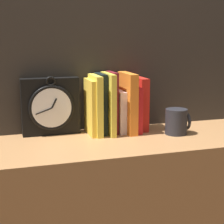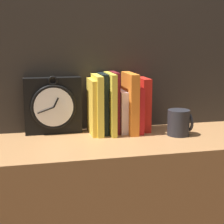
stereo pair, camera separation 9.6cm
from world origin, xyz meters
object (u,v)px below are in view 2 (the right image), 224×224
(book_slot3_yellow, at_px, (110,104))
(book_slot6_orange, at_px, (130,103))
(book_slot2_black, at_px, (103,103))
(book_slot0_yellow, at_px, (92,107))
(book_slot4_maroon, at_px, (115,102))
(book_slot1_yellow, at_px, (97,105))
(book_slot8_red, at_px, (143,104))
(book_slot5_white, at_px, (121,111))
(mug, at_px, (179,123))
(book_slot7_red, at_px, (136,109))
(clock, at_px, (53,106))

(book_slot3_yellow, bearing_deg, book_slot6_orange, -0.30)
(book_slot6_orange, bearing_deg, book_slot2_black, 170.58)
(book_slot0_yellow, relative_size, book_slot4_maroon, 0.89)
(book_slot1_yellow, bearing_deg, book_slot2_black, 26.09)
(book_slot0_yellow, relative_size, book_slot8_red, 1.01)
(book_slot2_black, bearing_deg, book_slot1_yellow, -153.91)
(book_slot4_maroon, bearing_deg, book_slot3_yellow, -137.72)
(book_slot5_white, bearing_deg, book_slot0_yellow, -176.92)
(book_slot0_yellow, distance_m, mug, 0.36)
(book_slot0_yellow, distance_m, book_slot6_orange, 0.16)
(book_slot7_red, xyz_separation_m, book_slot8_red, (0.03, 0.01, 0.02))
(clock, bearing_deg, book_slot1_yellow, -14.48)
(book_slot3_yellow, bearing_deg, book_slot1_yellow, 174.56)
(book_slot4_maroon, relative_size, mug, 2.40)
(clock, height_order, book_slot0_yellow, clock)
(book_slot6_orange, bearing_deg, book_slot0_yellow, 176.46)
(book_slot7_red, relative_size, mug, 1.83)
(clock, relative_size, book_slot2_black, 0.98)
(book_slot1_yellow, distance_m, mug, 0.34)
(mug, bearing_deg, book_slot3_yellow, 160.62)
(book_slot2_black, xyz_separation_m, book_slot8_red, (0.17, 0.00, -0.01))
(book_slot0_yellow, height_order, book_slot6_orange, book_slot6_orange)
(book_slot8_red, bearing_deg, book_slot2_black, -178.83)
(book_slot1_yellow, height_order, book_slot2_black, book_slot2_black)
(book_slot3_yellow, height_order, book_slot8_red, book_slot3_yellow)
(book_slot2_black, bearing_deg, book_slot5_white, -1.28)
(book_slot8_red, bearing_deg, mug, -44.63)
(book_slot4_maroon, bearing_deg, book_slot1_yellow, -168.30)
(book_slot0_yellow, bearing_deg, book_slot2_black, 10.05)
(book_slot8_red, bearing_deg, book_slot3_yellow, -171.82)
(book_slot0_yellow, xyz_separation_m, book_slot3_yellow, (0.07, -0.01, 0.01))
(book_slot4_maroon, height_order, book_slot6_orange, book_slot4_maroon)
(clock, height_order, book_slot2_black, book_slot2_black)
(book_slot0_yellow, xyz_separation_m, mug, (0.34, -0.10, -0.06))
(clock, relative_size, mug, 2.31)
(clock, bearing_deg, mug, -16.23)
(book_slot6_orange, bearing_deg, book_slot8_red, 18.43)
(book_slot1_yellow, bearing_deg, book_slot4_maroon, 11.70)
(book_slot3_yellow, bearing_deg, book_slot5_white, 17.57)
(book_slot1_yellow, height_order, book_slot5_white, book_slot1_yellow)
(book_slot8_red, bearing_deg, book_slot1_yellow, -175.37)
(book_slot0_yellow, distance_m, book_slot5_white, 0.13)
(book_slot7_red, distance_m, mug, 0.18)
(book_slot1_yellow, bearing_deg, book_slot3_yellow, -5.44)
(book_slot3_yellow, height_order, book_slot7_red, book_slot3_yellow)
(book_slot4_maroon, bearing_deg, book_slot8_red, 0.31)
(book_slot5_white, xyz_separation_m, mug, (0.21, -0.11, -0.03))
(book_slot2_black, xyz_separation_m, book_slot7_red, (0.14, -0.01, -0.03))
(book_slot1_yellow, xyz_separation_m, book_slot6_orange, (0.13, -0.01, 0.00))
(book_slot5_white, relative_size, book_slot8_red, 0.78)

